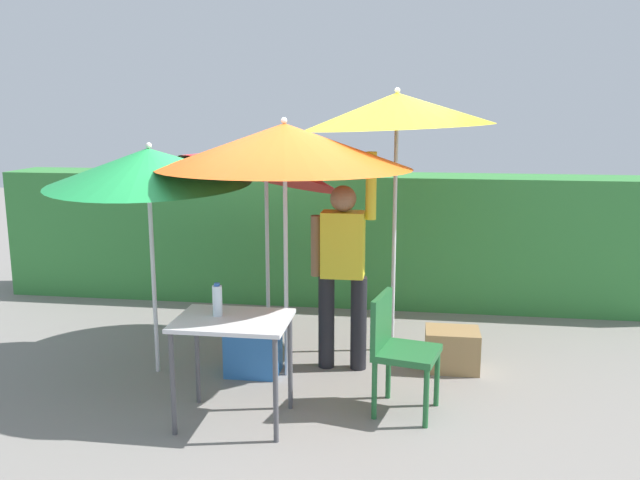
{
  "coord_description": "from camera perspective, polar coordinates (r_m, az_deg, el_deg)",
  "views": [
    {
      "loc": [
        0.82,
        -5.31,
        2.23
      ],
      "look_at": [
        0.0,
        0.3,
        1.1
      ],
      "focal_mm": 37.23,
      "sensor_mm": 36.0,
      "label": 1
    }
  ],
  "objects": [
    {
      "name": "person_vendor",
      "position": [
        5.63,
        1.98,
        -2.03
      ],
      "size": [
        0.55,
        0.22,
        1.88
      ],
      "color": "black",
      "rests_on": "ground_plane"
    },
    {
      "name": "umbrella_orange",
      "position": [
        5.33,
        -3.08,
        8.06
      ],
      "size": [
        2.05,
        2.06,
        2.16
      ],
      "color": "silver",
      "rests_on": "ground_plane"
    },
    {
      "name": "folding_table",
      "position": [
        4.77,
        -7.5,
        -7.82
      ],
      "size": [
        0.8,
        0.6,
        0.78
      ],
      "color": "#4C4C51",
      "rests_on": "ground_plane"
    },
    {
      "name": "umbrella_rainbow",
      "position": [
        5.95,
        6.63,
        11.01
      ],
      "size": [
        1.71,
        1.7,
        2.41
      ],
      "color": "silver",
      "rests_on": "ground_plane"
    },
    {
      "name": "chair_plastic",
      "position": [
        4.98,
        6.7,
        -9.02
      ],
      "size": [
        0.53,
        0.53,
        0.89
      ],
      "color": "#236633",
      "rests_on": "ground_plane"
    },
    {
      "name": "cooler_box",
      "position": [
        5.74,
        -5.76,
        -9.43
      ],
      "size": [
        0.44,
        0.32,
        0.41
      ],
      "primitive_type": "cube",
      "color": "#2D6BB7",
      "rests_on": "ground_plane"
    },
    {
      "name": "bottle_water",
      "position": [
        4.78,
        -8.81,
        -5.14
      ],
      "size": [
        0.07,
        0.07,
        0.24
      ],
      "color": "silver",
      "rests_on": "folding_table"
    },
    {
      "name": "umbrella_yellow",
      "position": [
        6.08,
        -4.88,
        6.71
      ],
      "size": [
        1.59,
        1.53,
        2.18
      ],
      "color": "silver",
      "rests_on": "ground_plane"
    },
    {
      "name": "crate_cardboard",
      "position": [
        5.93,
        11.27,
        -9.21
      ],
      "size": [
        0.46,
        0.35,
        0.35
      ],
      "primitive_type": "cube",
      "color": "#9E7A4C",
      "rests_on": "ground_plane"
    },
    {
      "name": "ground_plane",
      "position": [
        5.82,
        -0.44,
        -11.27
      ],
      "size": [
        24.0,
        24.0,
        0.0
      ],
      "primitive_type": "plane",
      "color": "gray"
    },
    {
      "name": "hedge_row",
      "position": [
        7.7,
        2.05,
        0.16
      ],
      "size": [
        8.0,
        0.7,
        1.49
      ],
      "primitive_type": "cube",
      "color": "#38843D",
      "rests_on": "ground_plane"
    },
    {
      "name": "umbrella_navy",
      "position": [
        5.59,
        -14.51,
        6.15
      ],
      "size": [
        1.67,
        1.68,
        1.96
      ],
      "color": "silver",
      "rests_on": "ground_plane"
    }
  ]
}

